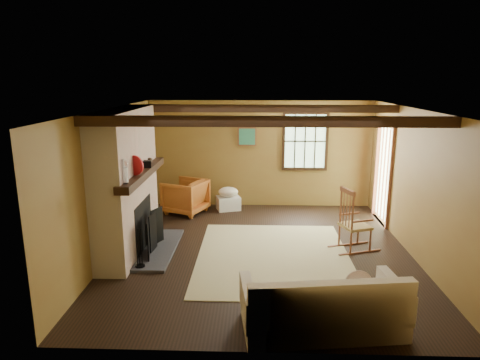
{
  "coord_description": "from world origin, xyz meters",
  "views": [
    {
      "loc": [
        -0.12,
        -6.81,
        2.89
      ],
      "look_at": [
        -0.38,
        0.4,
        1.16
      ],
      "focal_mm": 32.0,
      "sensor_mm": 36.0,
      "label": 1
    }
  ],
  "objects_px": {
    "fireplace": "(128,188)",
    "armchair": "(185,196)",
    "rocking_chair": "(353,224)",
    "laundry_basket": "(228,203)",
    "sofa": "(324,309)"
  },
  "relations": [
    {
      "from": "sofa",
      "to": "laundry_basket",
      "type": "xyz_separation_m",
      "value": [
        -1.4,
        4.67,
        -0.12
      ]
    },
    {
      "from": "rocking_chair",
      "to": "laundry_basket",
      "type": "distance_m",
      "value": 3.19
    },
    {
      "from": "fireplace",
      "to": "laundry_basket",
      "type": "distance_m",
      "value": 2.97
    },
    {
      "from": "rocking_chair",
      "to": "armchair",
      "type": "height_order",
      "value": "rocking_chair"
    },
    {
      "from": "fireplace",
      "to": "laundry_basket",
      "type": "xyz_separation_m",
      "value": [
        1.52,
        2.37,
        -0.95
      ]
    },
    {
      "from": "armchair",
      "to": "rocking_chair",
      "type": "bearing_deg",
      "value": 82.35
    },
    {
      "from": "fireplace",
      "to": "laundry_basket",
      "type": "bearing_deg",
      "value": 57.3
    },
    {
      "from": "rocking_chair",
      "to": "sofa",
      "type": "bearing_deg",
      "value": 141.08
    },
    {
      "from": "laundry_basket",
      "to": "armchair",
      "type": "xyz_separation_m",
      "value": [
        -0.92,
        -0.27,
        0.22
      ]
    },
    {
      "from": "rocking_chair",
      "to": "fireplace",
      "type": "bearing_deg",
      "value": 72.96
    },
    {
      "from": "sofa",
      "to": "armchair",
      "type": "height_order",
      "value": "sofa"
    },
    {
      "from": "armchair",
      "to": "sofa",
      "type": "bearing_deg",
      "value": 51.51
    },
    {
      "from": "rocking_chair",
      "to": "laundry_basket",
      "type": "relative_size",
      "value": 2.2
    },
    {
      "from": "fireplace",
      "to": "sofa",
      "type": "xyz_separation_m",
      "value": [
        2.92,
        -2.3,
        -0.83
      ]
    },
    {
      "from": "fireplace",
      "to": "armchair",
      "type": "distance_m",
      "value": 2.3
    }
  ]
}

